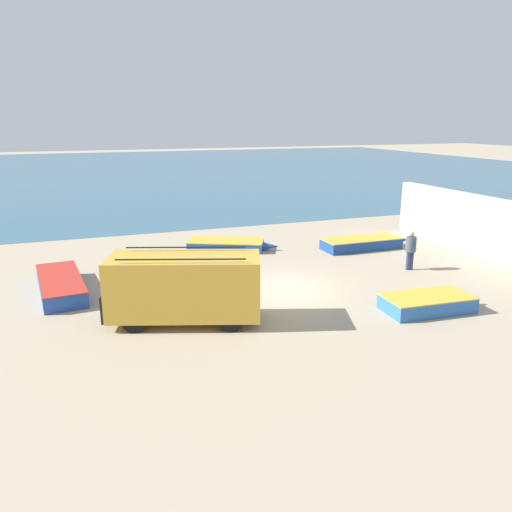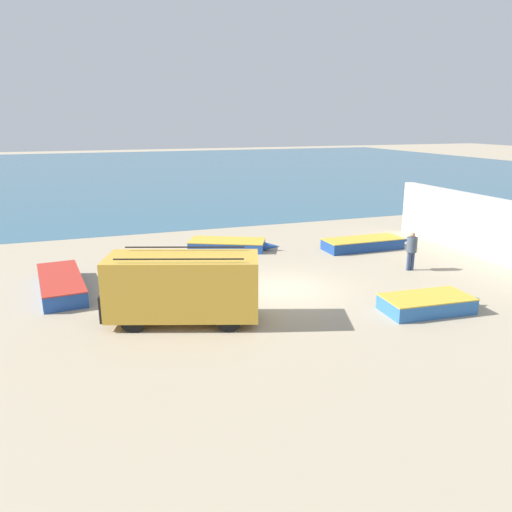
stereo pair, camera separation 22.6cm
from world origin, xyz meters
The scene contains 10 objects.
ground_plane centered at (0.00, 0.00, 0.00)m, with size 200.00×200.00×0.00m, color tan.
sea_water centered at (0.00, 52.00, 0.00)m, with size 120.00×80.00×0.01m, color #33607A.
harbor_wall centered at (11.05, 1.00, 1.47)m, with size 0.50×13.04×2.95m, color #BCB7AD.
parked_van centered at (-4.43, -1.87, 1.24)m, with size 5.33×3.42×2.40m.
fishing_rowboat_0 centered at (3.89, -3.83, 0.28)m, with size 3.82×1.77×0.56m.
fishing_rowboat_1 centered at (-8.36, 2.89, 0.31)m, with size 1.96×5.70×0.62m.
fishing_rowboat_2 centered at (-0.25, 6.81, 0.25)m, with size 4.67×3.18×0.50m.
fishing_rowboat_3 centered at (6.45, 4.56, 0.28)m, with size 5.01×1.54×0.57m.
fisherman_0 centered at (6.32, 0.56, 1.04)m, with size 0.46×0.46×1.74m.
fisherman_1 centered at (-4.81, 1.88, 0.96)m, with size 0.42×0.42×1.61m.
Camera 2 is at (-7.35, -17.27, 6.51)m, focal length 35.00 mm.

